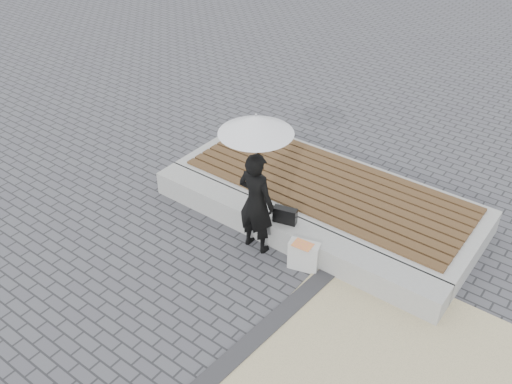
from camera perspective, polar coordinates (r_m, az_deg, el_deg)
ground at (r=7.61m, az=-3.98°, el=-11.36°), size 80.00×80.00×0.00m
edging_band at (r=7.02m, az=-1.88°, el=-16.30°), size 0.61×5.20×0.04m
seating_ledge at (r=8.41m, az=3.05°, el=-4.14°), size 5.00×0.45×0.40m
timber_platform at (r=9.24m, az=7.28°, el=-0.38°), size 5.00×2.00×0.40m
timber_decking at (r=9.12m, az=7.38°, el=0.75°), size 4.60×1.80×0.04m
woman at (r=7.96m, az=0.00°, el=-1.10°), size 0.60×0.39×1.63m
parasol at (r=7.29m, az=0.00°, el=6.94°), size 1.02×1.02×1.30m
handbag at (r=8.21m, az=3.00°, el=-2.40°), size 0.37×0.21×0.25m
canvas_tote at (r=7.98m, az=4.93°, el=-6.52°), size 0.47×0.29×0.46m
magazine at (r=7.79m, az=4.82°, el=-5.42°), size 0.29×0.22×0.01m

